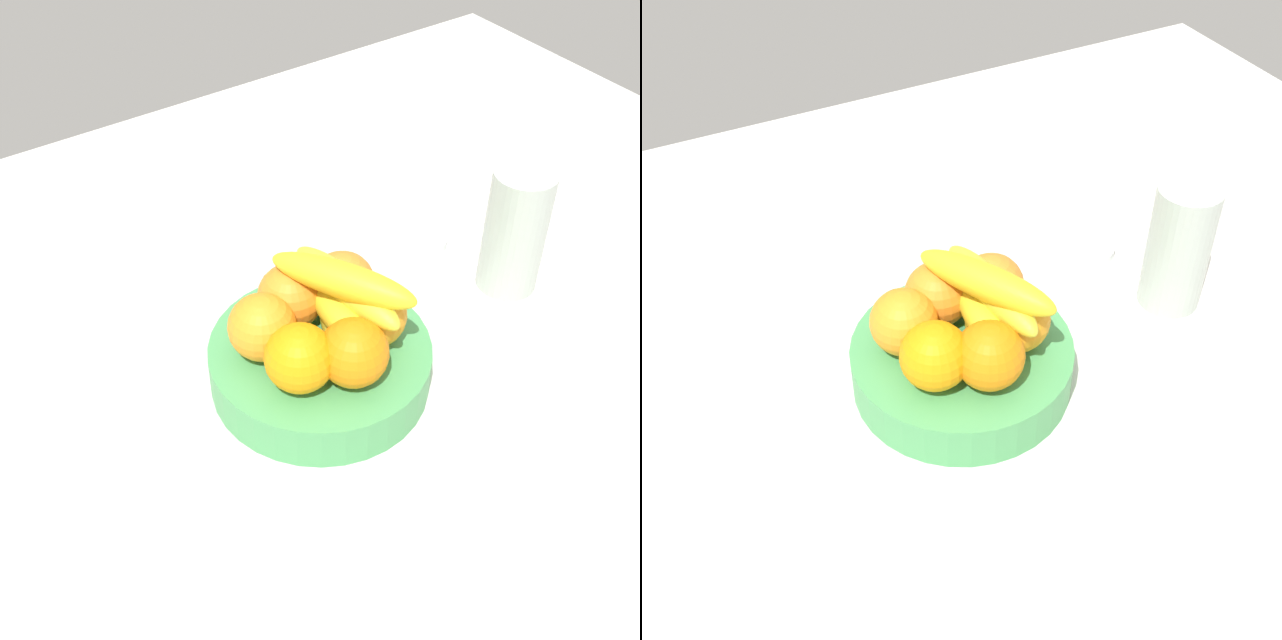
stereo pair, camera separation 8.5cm
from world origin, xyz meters
TOP-DOWN VIEW (x-y plane):
  - ground_plane at (0.00, 0.00)cm, footprint 180.00×140.00cm
  - fruit_bowl at (-3.73, -1.42)cm, footprint 25.27×25.27cm
  - orange_front_left at (1.95, -4.23)cm, footprint 7.58×7.58cm
  - orange_front_right at (1.21, 2.00)cm, footprint 7.58×7.58cm
  - orange_center at (-3.88, 4.57)cm, footprint 7.58×7.58cm
  - orange_back_left at (-9.19, 0.95)cm, footprint 7.58×7.58cm
  - orange_back_right at (-9.49, -5.26)cm, footprint 7.58×7.58cm
  - orange_top_stack at (-3.34, -6.73)cm, footprint 7.58×7.58cm
  - banana_bunch at (-6.69, -1.66)cm, footprint 11.73×18.18cm
  - thermos_tumbler at (-33.95, -2.09)cm, footprint 7.83×7.83cm
  - jar_lid at (-30.33, -14.75)cm, footprint 6.73×6.73cm

SIDE VIEW (x-z plane):
  - ground_plane at x=0.00cm, z-range -3.00..0.00cm
  - jar_lid at x=-30.33cm, z-range 0.00..1.30cm
  - fruit_bowl at x=-3.73cm, z-range 0.00..5.58cm
  - thermos_tumbler at x=-33.95cm, z-range 0.00..16.96cm
  - orange_front_left at x=1.95cm, z-range 5.58..13.17cm
  - orange_front_right at x=1.21cm, z-range 5.58..13.17cm
  - orange_center at x=-3.88cm, z-range 5.58..13.17cm
  - orange_back_left at x=-9.19cm, z-range 5.58..13.17cm
  - orange_back_right at x=-9.49cm, z-range 5.58..13.17cm
  - orange_top_stack at x=-3.34cm, z-range 5.58..13.17cm
  - banana_bunch at x=-6.69cm, z-range 5.58..16.18cm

